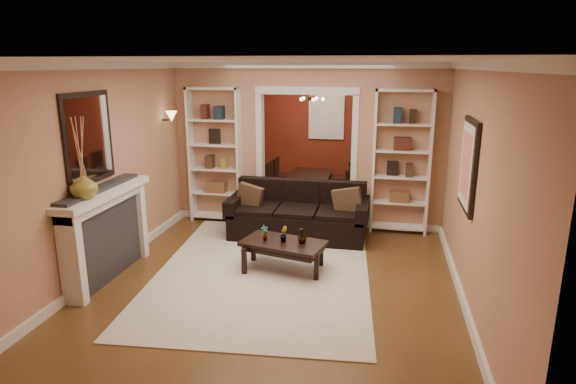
% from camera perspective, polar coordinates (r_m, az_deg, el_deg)
% --- Properties ---
extents(floor, '(8.00, 8.00, 0.00)m').
position_cam_1_polar(floor, '(7.29, 0.61, -6.52)').
color(floor, brown).
rests_on(floor, ground).
extents(ceiling, '(8.00, 8.00, 0.00)m').
position_cam_1_polar(ceiling, '(6.79, 0.68, 15.23)').
color(ceiling, white).
rests_on(ceiling, ground).
extents(wall_back, '(8.00, 0.00, 8.00)m').
position_cam_1_polar(wall_back, '(10.82, 4.59, 7.86)').
color(wall_back, tan).
rests_on(wall_back, ground).
extents(wall_front, '(8.00, 0.00, 8.00)m').
position_cam_1_polar(wall_front, '(3.22, -12.78, -9.38)').
color(wall_front, tan).
rests_on(wall_front, ground).
extents(wall_left, '(0.00, 8.00, 8.00)m').
position_cam_1_polar(wall_left, '(7.64, -16.22, 4.42)').
color(wall_left, tan).
rests_on(wall_left, ground).
extents(wall_right, '(0.00, 8.00, 8.00)m').
position_cam_1_polar(wall_right, '(6.87, 19.44, 3.05)').
color(wall_right, tan).
rests_on(wall_right, ground).
extents(partition_wall, '(4.50, 0.15, 2.70)m').
position_cam_1_polar(partition_wall, '(8.08, 2.22, 5.53)').
color(partition_wall, tan).
rests_on(partition_wall, floor).
extents(red_back_panel, '(4.44, 0.04, 2.64)m').
position_cam_1_polar(red_back_panel, '(10.80, 4.57, 7.68)').
color(red_back_panel, maroon).
rests_on(red_back_panel, floor).
extents(dining_window, '(0.78, 0.03, 0.98)m').
position_cam_1_polar(dining_window, '(10.73, 4.57, 8.88)').
color(dining_window, '#8CA5CC').
rests_on(dining_window, wall_back).
extents(area_rug, '(3.04, 4.05, 0.01)m').
position_cam_1_polar(area_rug, '(6.49, -2.89, -9.23)').
color(area_rug, beige).
rests_on(area_rug, floor).
extents(sofa, '(2.19, 0.95, 0.86)m').
position_cam_1_polar(sofa, '(7.57, 1.19, -2.28)').
color(sofa, black).
rests_on(sofa, floor).
extents(pillow_left, '(0.41, 0.18, 0.40)m').
position_cam_1_polar(pillow_left, '(7.66, -4.55, -0.62)').
color(pillow_left, brown).
rests_on(pillow_left, sofa).
extents(pillow_right, '(0.45, 0.19, 0.43)m').
position_cam_1_polar(pillow_right, '(7.40, 7.10, -1.13)').
color(pillow_right, brown).
rests_on(pillow_right, sofa).
extents(coffee_table, '(1.17, 0.81, 0.41)m').
position_cam_1_polar(coffee_table, '(6.43, -0.54, -7.58)').
color(coffee_table, black).
rests_on(coffee_table, floor).
extents(plant_left, '(0.13, 0.13, 0.21)m').
position_cam_1_polar(plant_left, '(6.37, -2.75, -4.87)').
color(plant_left, '#336626').
rests_on(plant_left, coffee_table).
extents(plant_center, '(0.11, 0.13, 0.21)m').
position_cam_1_polar(plant_center, '(6.31, -0.55, -5.00)').
color(plant_center, '#336626').
rests_on(plant_center, coffee_table).
extents(plant_right, '(0.17, 0.17, 0.21)m').
position_cam_1_polar(plant_right, '(6.27, 1.69, -5.14)').
color(plant_right, '#336626').
rests_on(plant_right, coffee_table).
extents(bookshelf_left, '(0.90, 0.30, 2.30)m').
position_cam_1_polar(bookshelf_left, '(8.33, -8.60, 4.27)').
color(bookshelf_left, white).
rests_on(bookshelf_left, floor).
extents(bookshelf_right, '(0.90, 0.30, 2.30)m').
position_cam_1_polar(bookshelf_right, '(7.85, 13.26, 3.40)').
color(bookshelf_right, white).
rests_on(bookshelf_right, floor).
extents(fireplace, '(0.32, 1.70, 1.16)m').
position_cam_1_polar(fireplace, '(6.49, -20.49, -4.76)').
color(fireplace, white).
rests_on(fireplace, floor).
extents(vase, '(0.33, 0.33, 0.32)m').
position_cam_1_polar(vase, '(5.98, -23.06, 0.75)').
color(vase, olive).
rests_on(vase, fireplace).
extents(mirror, '(0.03, 0.95, 1.10)m').
position_cam_1_polar(mirror, '(6.29, -22.58, 5.91)').
color(mirror, silver).
rests_on(mirror, wall_left).
extents(wall_sconce, '(0.18, 0.18, 0.22)m').
position_cam_1_polar(wall_sconce, '(8.02, -14.03, 8.51)').
color(wall_sconce, '#FFE0A5').
rests_on(wall_sconce, wall_left).
extents(framed_art, '(0.04, 0.85, 1.05)m').
position_cam_1_polar(framed_art, '(5.86, 20.51, 3.03)').
color(framed_art, black).
rests_on(framed_art, wall_right).
extents(dining_table, '(1.47, 0.82, 0.52)m').
position_cam_1_polar(dining_table, '(9.69, 2.66, 0.50)').
color(dining_table, black).
rests_on(dining_table, floor).
extents(dining_chair_nw, '(0.42, 0.42, 0.85)m').
position_cam_1_polar(dining_chair_nw, '(9.46, -0.89, 1.20)').
color(dining_chair_nw, black).
rests_on(dining_chair_nw, floor).
extents(dining_chair_ne, '(0.39, 0.39, 0.77)m').
position_cam_1_polar(dining_chair_ne, '(9.31, 5.74, 0.63)').
color(dining_chair_ne, black).
rests_on(dining_chair_ne, floor).
extents(dining_chair_sw, '(0.50, 0.50, 0.81)m').
position_cam_1_polar(dining_chair_sw, '(10.03, -0.17, 1.89)').
color(dining_chair_sw, black).
rests_on(dining_chair_sw, floor).
extents(dining_chair_se, '(0.42, 0.42, 0.81)m').
position_cam_1_polar(dining_chair_se, '(9.88, 6.09, 1.60)').
color(dining_chair_se, black).
rests_on(dining_chair_se, floor).
extents(chandelier, '(0.50, 0.50, 0.30)m').
position_cam_1_polar(chandelier, '(9.48, 3.72, 10.96)').
color(chandelier, '#312516').
rests_on(chandelier, ceiling).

